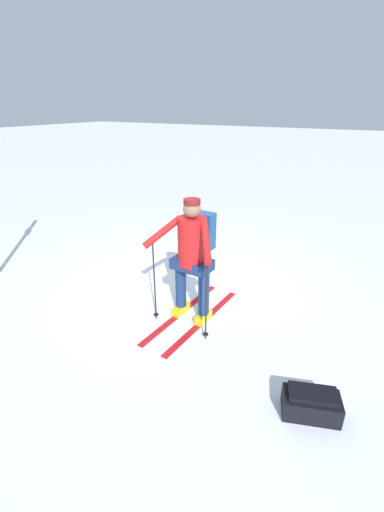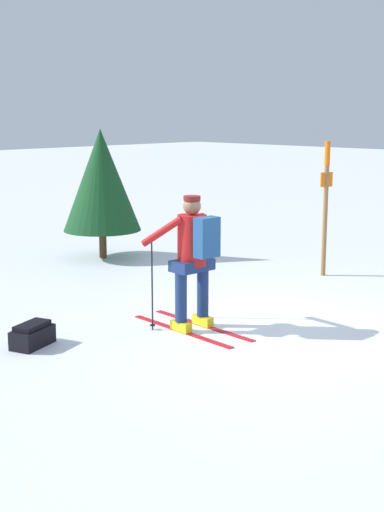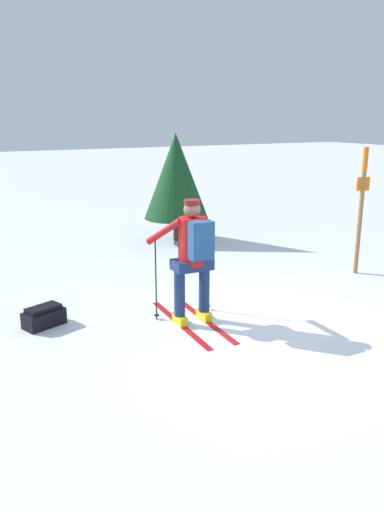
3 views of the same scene
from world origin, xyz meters
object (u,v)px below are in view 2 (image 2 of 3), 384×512
at_px(trail_marker, 326,197).
at_px(dropped_backpack, 32,335).
at_px(pine_tree, 101,180).
at_px(skier, 193,253).

bearing_deg(trail_marker, dropped_backpack, 176.52).
bearing_deg(dropped_backpack, trail_marker, -3.48).
distance_m(trail_marker, pine_tree, 4.18).
height_order(dropped_backpack, pine_tree, pine_tree).
height_order(skier, trail_marker, trail_marker).
relative_size(trail_marker, pine_tree, 0.93).
relative_size(skier, pine_tree, 0.76).
bearing_deg(skier, trail_marker, 8.36).
bearing_deg(skier, pine_tree, 65.15).
distance_m(dropped_backpack, pine_tree, 5.36).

